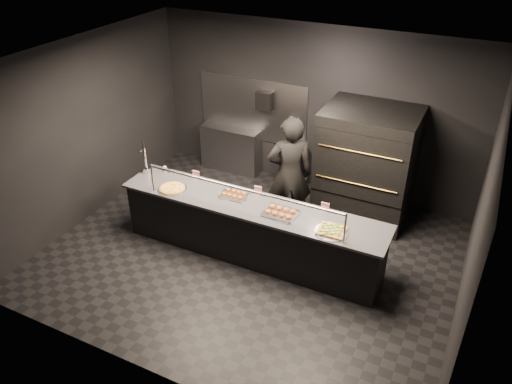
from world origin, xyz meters
TOP-DOWN VIEW (x-y plane):
  - room at (-0.02, 0.05)m, footprint 6.04×6.00m
  - service_counter at (0.00, -0.00)m, footprint 4.10×0.78m
  - pizza_oven at (1.20, 1.90)m, footprint 1.50×1.23m
  - prep_shelf at (-1.60, 2.32)m, footprint 1.20×0.35m
  - towel_dispenser at (-0.90, 2.39)m, footprint 0.30×0.20m
  - fire_extinguisher at (-0.35, 2.40)m, footprint 0.14×0.14m
  - beer_tap at (-1.95, 0.12)m, footprint 0.15×0.22m
  - round_pizza at (-1.27, -0.15)m, footprint 0.45×0.45m
  - slider_tray_a at (-0.33, 0.10)m, footprint 0.46×0.39m
  - slider_tray_b at (0.50, -0.05)m, footprint 0.52×0.42m
  - square_pizza at (1.29, -0.15)m, footprint 0.46×0.46m
  - condiment_jar at (-1.67, 0.28)m, footprint 0.13×0.05m
  - tent_cards at (-0.03, 0.28)m, footprint 2.27×0.04m
  - trash_bin at (-0.25, 2.22)m, footprint 0.48×0.48m
  - worker at (0.21, 0.96)m, footprint 0.86×0.76m

SIDE VIEW (x-z plane):
  - trash_bin at x=-0.25m, z-range 0.00..0.81m
  - prep_shelf at x=-1.60m, z-range 0.00..0.90m
  - service_counter at x=0.00m, z-range -0.22..1.15m
  - round_pizza at x=-1.27m, z-range 0.92..0.95m
  - square_pizza at x=1.29m, z-range 0.92..0.96m
  - slider_tray_a at x=-0.33m, z-range 0.91..0.98m
  - slider_tray_b at x=0.50m, z-range 0.91..0.99m
  - condiment_jar at x=-1.67m, z-range 0.92..1.01m
  - pizza_oven at x=1.20m, z-range 0.01..1.92m
  - worker at x=0.21m, z-range 0.00..1.97m
  - tent_cards at x=-0.03m, z-range 0.92..1.07m
  - fire_extinguisher at x=-0.35m, z-range 0.81..1.31m
  - beer_tap at x=-1.95m, z-range 0.79..1.38m
  - room at x=-0.02m, z-range 0.00..3.00m
  - towel_dispenser at x=-0.90m, z-range 1.38..1.73m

